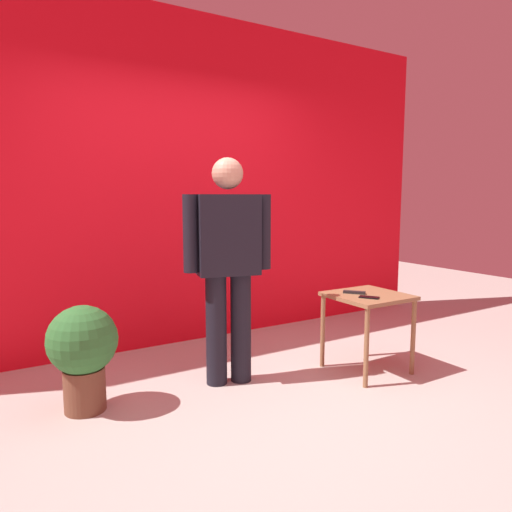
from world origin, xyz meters
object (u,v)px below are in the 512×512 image
at_px(side_table, 368,306).
at_px(tv_remote, 354,292).
at_px(standing_person, 228,259).
at_px(potted_plant, 83,349).
at_px(cell_phone, 369,297).

relative_size(side_table, tv_remote, 3.61).
height_order(standing_person, potted_plant, standing_person).
xyz_separation_m(standing_person, side_table, (1.04, -0.36, -0.40)).
bearing_deg(side_table, cell_phone, -131.71).
xyz_separation_m(side_table, potted_plant, (-2.05, 0.42, -0.11)).
relative_size(cell_phone, potted_plant, 0.21).
relative_size(side_table, cell_phone, 4.26).
distance_m(side_table, cell_phone, 0.17).
height_order(standing_person, tv_remote, standing_person).
height_order(tv_remote, potted_plant, potted_plant).
relative_size(standing_person, cell_phone, 11.38).
distance_m(tv_remote, potted_plant, 2.01).
bearing_deg(side_table, standing_person, 161.04).
relative_size(standing_person, potted_plant, 2.39).
height_order(side_table, cell_phone, cell_phone).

